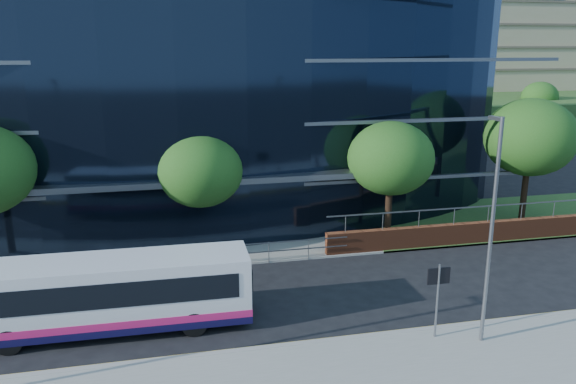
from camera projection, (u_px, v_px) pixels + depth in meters
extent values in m
plane|color=black|center=(304.00, 332.00, 20.95)|extent=(200.00, 200.00, 0.00)
cube|color=gray|center=(310.00, 344.00, 19.99)|extent=(80.00, 0.25, 0.16)
cube|color=gold|center=(309.00, 343.00, 20.20)|extent=(80.00, 0.08, 0.01)
cube|color=gold|center=(308.00, 341.00, 20.34)|extent=(80.00, 0.08, 0.01)
cube|color=gray|center=(145.00, 244.00, 30.06)|extent=(50.00, 8.00, 0.10)
cube|color=black|center=(171.00, 78.00, 40.72)|extent=(38.00, 16.00, 16.00)
cube|color=#595E66|center=(181.00, 182.00, 28.13)|extent=(22.00, 1.20, 0.30)
cube|color=slate|center=(97.00, 256.00, 25.61)|extent=(24.00, 0.05, 0.05)
cube|color=slate|center=(98.00, 265.00, 25.73)|extent=(24.00, 0.05, 0.05)
cylinder|color=slate|center=(98.00, 266.00, 25.74)|extent=(0.04, 0.04, 1.10)
cube|color=#2D511E|center=(426.00, 105.00, 80.01)|extent=(60.00, 42.00, 4.00)
cylinder|color=slate|center=(437.00, 301.00, 19.99)|extent=(0.08, 0.08, 2.80)
cube|color=black|center=(439.00, 276.00, 19.77)|extent=(0.85, 0.06, 0.60)
cylinder|color=black|center=(203.00, 224.00, 28.92)|extent=(0.36, 0.36, 2.86)
ellipsoid|color=#1F4513|center=(200.00, 171.00, 28.21)|extent=(4.29, 4.29, 3.65)
cylinder|color=black|center=(388.00, 212.00, 30.52)|extent=(0.36, 0.36, 3.08)
ellipsoid|color=#1F4513|center=(391.00, 158.00, 29.75)|extent=(4.62, 4.62, 3.93)
cylinder|color=black|center=(524.00, 195.00, 33.30)|extent=(0.36, 0.36, 3.52)
ellipsoid|color=#1F4513|center=(530.00, 137.00, 32.42)|extent=(5.28, 5.28, 4.49)
cylinder|color=black|center=(424.00, 125.00, 63.35)|extent=(0.36, 0.36, 3.08)
ellipsoid|color=#1F4513|center=(425.00, 98.00, 62.58)|extent=(4.62, 4.62, 3.93)
cylinder|color=black|center=(537.00, 120.00, 68.62)|extent=(0.36, 0.36, 2.86)
ellipsoid|color=#1F4513|center=(540.00, 97.00, 67.91)|extent=(4.29, 4.29, 3.65)
cylinder|color=slate|center=(491.00, 234.00, 19.07)|extent=(0.14, 0.14, 8.00)
cube|color=slate|center=(496.00, 118.00, 18.41)|extent=(0.15, 0.70, 0.12)
cube|color=silver|center=(110.00, 292.00, 20.72)|extent=(10.28, 2.48, 2.47)
cube|color=#100D36|center=(113.00, 319.00, 21.00)|extent=(10.30, 2.53, 0.28)
cube|color=#C91D61|center=(112.00, 312.00, 20.93)|extent=(10.30, 2.53, 0.28)
cube|color=black|center=(125.00, 282.00, 20.74)|extent=(8.23, 2.50, 0.93)
cylinder|color=black|center=(9.00, 342.00, 19.35)|extent=(0.94, 0.29, 0.93)
cylinder|color=black|center=(194.00, 324.00, 20.59)|extent=(0.94, 0.29, 0.93)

